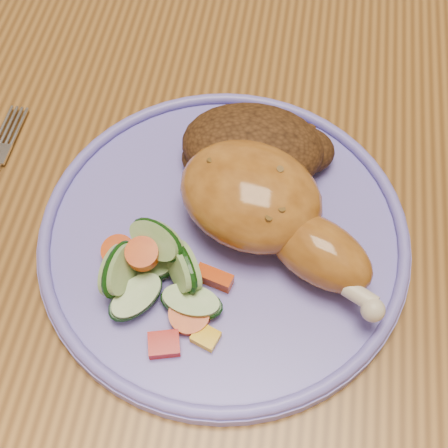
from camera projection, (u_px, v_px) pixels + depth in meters
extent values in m
plane|color=brown|center=(249.00, 369.00, 1.23)|extent=(4.00, 4.00, 0.00)
cube|color=brown|center=(275.00, 128.00, 0.61)|extent=(0.90, 1.40, 0.04)
cube|color=#4C2D16|center=(296.00, 6.00, 1.15)|extent=(0.42, 0.42, 0.04)
cylinder|color=#4C2D16|center=(188.00, 147.00, 1.26)|extent=(0.04, 0.04, 0.41)
cylinder|color=#4C2D16|center=(216.00, 27.00, 1.45)|extent=(0.04, 0.04, 0.41)
cylinder|color=#4C2D16|center=(367.00, 169.00, 1.23)|extent=(0.04, 0.04, 0.41)
cylinder|color=#4C2D16|center=(373.00, 43.00, 1.42)|extent=(0.04, 0.04, 0.41)
cylinder|color=#7167D1|center=(224.00, 237.00, 0.51)|extent=(0.30, 0.30, 0.01)
torus|color=#7167D1|center=(224.00, 230.00, 0.50)|extent=(0.30, 0.30, 0.01)
ellipsoid|color=#AD6924|center=(251.00, 195.00, 0.49)|extent=(0.14, 0.13, 0.06)
ellipsoid|color=#AD6924|center=(319.00, 251.00, 0.47)|extent=(0.10, 0.09, 0.05)
sphere|color=beige|center=(373.00, 310.00, 0.45)|extent=(0.02, 0.02, 0.02)
ellipsoid|color=#432610|center=(253.00, 147.00, 0.53)|extent=(0.12, 0.09, 0.05)
ellipsoid|color=#432610|center=(300.00, 150.00, 0.53)|extent=(0.06, 0.05, 0.03)
ellipsoid|color=#432610|center=(211.00, 158.00, 0.53)|extent=(0.05, 0.04, 0.02)
cube|color=#A50A05|center=(164.00, 344.00, 0.45)|extent=(0.03, 0.02, 0.01)
cube|color=#E5A507|center=(206.00, 337.00, 0.46)|extent=(0.02, 0.02, 0.01)
cylinder|color=#D84507|center=(119.00, 252.00, 0.49)|extent=(0.03, 0.03, 0.02)
cube|color=#D84507|center=(214.00, 278.00, 0.48)|extent=(0.03, 0.02, 0.01)
cylinder|color=#D84507|center=(142.00, 254.00, 0.46)|extent=(0.02, 0.03, 0.01)
cylinder|color=#D84507|center=(190.00, 315.00, 0.46)|extent=(0.03, 0.03, 0.02)
cylinder|color=#A1C07C|center=(138.00, 269.00, 0.48)|extent=(0.05, 0.05, 0.02)
cylinder|color=#A1C07C|center=(182.00, 266.00, 0.47)|extent=(0.05, 0.05, 0.05)
cylinder|color=#A1C07C|center=(136.00, 297.00, 0.47)|extent=(0.06, 0.06, 0.02)
cylinder|color=#A1C07C|center=(191.00, 302.00, 0.47)|extent=(0.05, 0.05, 0.02)
cylinder|color=#A1C07C|center=(157.00, 240.00, 0.47)|extent=(0.06, 0.06, 0.04)
cylinder|color=#A1C07C|center=(119.00, 269.00, 0.46)|extent=(0.04, 0.05, 0.04)
cylinder|color=#A1C07C|center=(147.00, 266.00, 0.48)|extent=(0.05, 0.05, 0.02)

